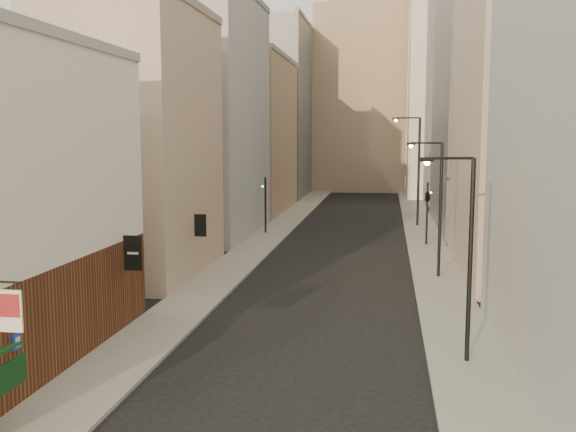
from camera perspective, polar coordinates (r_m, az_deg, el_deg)
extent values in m
cube|color=gray|center=(67.83, 0.40, -0.03)|extent=(3.00, 140.00, 0.15)
cube|color=gray|center=(67.18, 11.43, -0.24)|extent=(3.00, 140.00, 0.15)
cube|color=gray|center=(23.86, -21.08, 15.19)|extent=(0.60, 16.00, 0.40)
cube|color=maroon|center=(17.90, -23.68, -7.27)|extent=(0.70, 0.10, 0.60)
cube|color=#1838C3|center=(22.02, -23.00, -10.25)|extent=(0.08, 0.40, 0.50)
cube|color=black|center=(28.15, -13.63, -3.22)|extent=(0.80, 0.08, 1.50)
cube|color=black|center=(37.50, -7.80, -0.83)|extent=(0.70, 0.08, 1.30)
cube|color=#B9A28E|center=(40.60, -13.50, 6.16)|extent=(8.00, 12.00, 16.00)
cube|color=gray|center=(55.75, -7.26, 8.58)|extent=(8.00, 16.00, 20.00)
cube|color=#977B63|center=(73.20, -3.31, 7.10)|extent=(8.00, 18.00, 17.00)
cube|color=gray|center=(92.91, -0.70, 9.28)|extent=(8.00, 20.00, 24.00)
cube|color=#B9A28E|center=(42.47, 20.79, 8.63)|extent=(8.00, 16.00, 20.00)
cube|color=gray|center=(62.32, 17.09, 10.93)|extent=(8.00, 20.00, 26.00)
cube|color=gray|center=(92.23, 18.66, 17.07)|extent=(20.00, 22.00, 50.00)
cube|color=#977B63|center=(103.80, 6.51, 10.12)|extent=(14.00, 14.00, 28.00)
cube|color=silver|center=(90.20, 13.32, 12.34)|extent=(8.00, 8.00, 34.00)
cylinder|color=black|center=(24.72, 15.88, -4.06)|extent=(0.17, 0.17, 7.76)
cylinder|color=black|center=(24.01, 14.25, 5.00)|extent=(1.71, 0.46, 0.10)
cube|color=black|center=(23.77, 12.25, 4.93)|extent=(0.50, 0.28, 0.16)
sphere|color=#FF9D3F|center=(23.77, 12.24, 4.66)|extent=(0.21, 0.21, 0.21)
cylinder|color=black|center=(39.21, 13.38, 0.38)|extent=(0.18, 0.18, 8.14)
cylinder|color=black|center=(38.83, 12.23, 6.37)|extent=(1.81, 0.24, 0.11)
cube|color=black|center=(38.72, 10.89, 6.33)|extent=(0.51, 0.23, 0.16)
sphere|color=#FF9D3F|center=(38.72, 10.88, 6.16)|extent=(0.22, 0.22, 0.22)
cylinder|color=black|center=(61.33, 11.54, 3.78)|extent=(0.23, 0.23, 10.21)
cylinder|color=black|center=(61.49, 10.61, 8.58)|extent=(2.23, 0.68, 0.14)
cube|color=black|center=(61.74, 9.57, 8.54)|extent=(0.67, 0.39, 0.20)
sphere|color=#FF9D3F|center=(61.74, 9.56, 8.40)|extent=(0.27, 0.27, 0.27)
cylinder|color=black|center=(55.73, -2.02, 0.91)|extent=(0.16, 0.16, 5.00)
imported|color=black|center=(55.57, -2.03, 2.65)|extent=(0.46, 0.46, 1.26)
sphere|color=#19E533|center=(55.62, -2.28, 2.65)|extent=(0.16, 0.16, 0.16)
cylinder|color=black|center=(50.87, 12.25, 0.15)|extent=(0.16, 0.16, 5.00)
imported|color=black|center=(50.70, 12.30, 2.05)|extent=(0.76, 0.76, 1.44)
sphere|color=#19E533|center=(50.71, 12.58, 2.05)|extent=(0.16, 0.16, 0.16)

